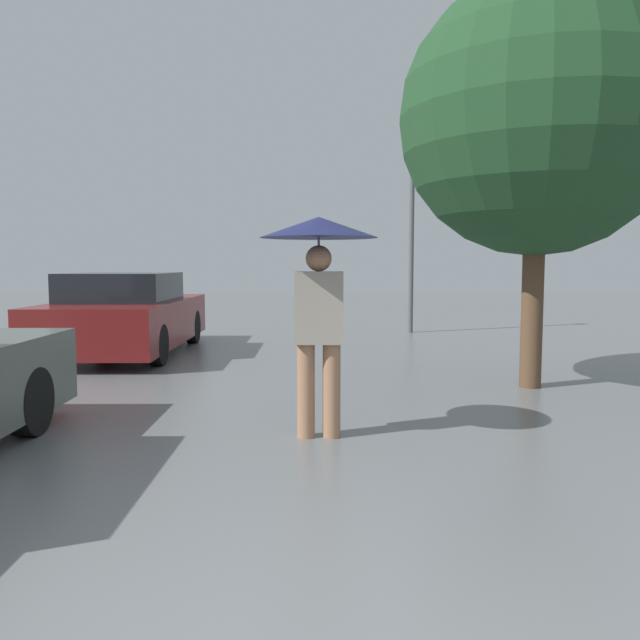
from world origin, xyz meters
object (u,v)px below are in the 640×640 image
parked_car_farthest (126,316)px  tree (538,118)px  street_lamp (412,206)px  pedestrian (319,268)px

parked_car_farthest → tree: size_ratio=0.89×
street_lamp → tree: bearing=-85.2°
pedestrian → street_lamp: (1.99, 7.92, 1.22)m
pedestrian → street_lamp: street_lamp is taller
parked_car_farthest → tree: tree is taller
street_lamp → parked_car_farthest: bearing=-149.0°
tree → street_lamp: bearing=94.8°
pedestrian → tree: (2.48, 2.08, 1.66)m
parked_car_farthest → street_lamp: size_ratio=0.95×
tree → street_lamp: size_ratio=1.07×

